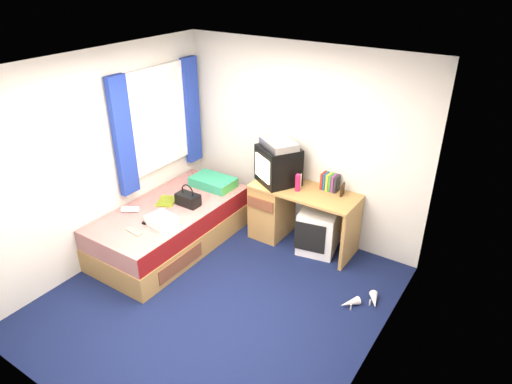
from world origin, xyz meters
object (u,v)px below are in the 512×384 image
Objects in this scene: pink_water_bottle at (298,183)px; picture_frame at (342,190)px; magazine at (167,201)px; handbag at (188,199)px; desk at (284,209)px; pillow at (213,182)px; white_heels at (362,302)px; aerosol_can at (299,180)px; towel at (162,220)px; crt_tv at (278,165)px; storage_cube at (318,231)px; bed at (172,226)px; water_bottle at (130,209)px; colour_swatch_fan at (134,232)px; remote_control at (148,220)px; vcr at (279,144)px.

picture_frame is at bearing 20.86° from pink_water_bottle.
magazine is (-1.87, -0.97, -0.27)m from picture_frame.
desk is at bearing 40.92° from handbag.
white_heels is (2.31, -0.47, -0.56)m from pillow.
magazine is (-1.35, -0.88, -0.29)m from aerosol_can.
handbag is at bearing 17.52° from magazine.
white_heels is (2.19, 0.59, -0.55)m from towel.
pillow is at bearing -136.51° from crt_tv.
aerosol_can is (1.14, 0.23, 0.24)m from pillow.
aerosol_can is 1.36m from handbag.
storage_cube is 1.87× the size of handbag.
white_heels is at bearing 6.01° from bed.
water_bottle reaches higher than colour_swatch_fan.
desk is 1.87m from water_bottle.
aerosol_can is 1.10× the size of remote_control.
storage_cube is at bearing 6.95° from pink_water_bottle.
crt_tv is 1.44m from magazine.
picture_frame is 2.26m from remote_control.
colour_swatch_fan reaches higher than white_heels.
pillow is 1.85× the size of towel.
vcr reaches higher than picture_frame.
aerosol_can reaches higher than pillow.
vcr is 1.07× the size of white_heels.
aerosol_can is at bearing 36.87° from vcr.
white_heels is at bearing -26.86° from desk.
remote_control is (-1.73, -1.44, -0.27)m from picture_frame.
storage_cube is 2.25m from water_bottle.
pink_water_bottle reaches higher than handbag.
picture_frame is at bearing 29.51° from handbag.
handbag is 0.68m from water_bottle.
handbag is 1.82× the size of remote_control.
aerosol_can is (1.24, 0.96, 0.57)m from bed.
remote_control is (0.14, -0.46, 0.00)m from magazine.
vcr is at bearing 13.59° from pillow.
aerosol_can is 0.60× the size of handbag.
pillow is 2.80× the size of water_bottle.
water_bottle is (-1.53, -1.31, -0.26)m from aerosol_can.
desk is (1.06, 0.93, 0.14)m from bed.
vcr is at bearing 45.78° from water_bottle.
pink_water_bottle is (-0.49, -0.19, 0.03)m from picture_frame.
storage_cube is 1.81× the size of towel.
pink_water_bottle is at bearing 19.14° from vcr.
towel is 1.08× the size of magazine.
desk is at bearing 56.16° from towel.
crt_tv is 4.36× the size of picture_frame.
crt_tv is at bearing 60.60° from colour_swatch_fan.
magazine is at bearing -150.34° from pink_water_bottle.
colour_swatch_fan is at bearing -145.61° from storage_cube.
white_heels is (2.24, 0.09, -0.58)m from handbag.
pink_water_bottle reaches higher than white_heels.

